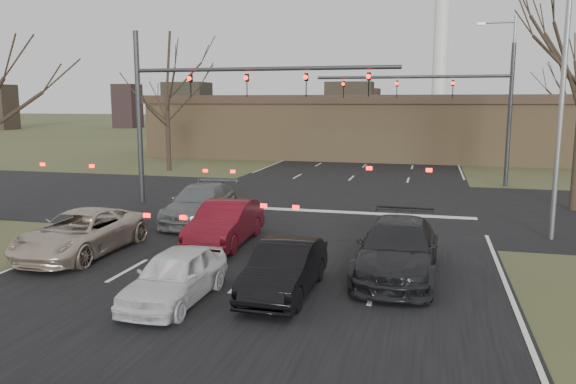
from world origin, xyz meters
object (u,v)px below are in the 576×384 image
(car_black_hatch, at_px, (285,269))
(car_red_ahead, at_px, (225,223))
(car_white_sedan, at_px, (175,276))
(car_charcoal_sedan, at_px, (398,249))
(car_silver_suv, at_px, (81,233))
(streetlight_right_near, at_px, (558,78))
(mast_arm_far, at_px, (458,98))
(streetlight_right_far, at_px, (508,89))
(building, at_px, (398,127))
(mast_arm_near, at_px, (204,95))
(car_grey_ahead, at_px, (201,204))

(car_black_hatch, height_order, car_red_ahead, car_red_ahead)
(car_white_sedan, xyz_separation_m, car_charcoal_sedan, (5.09, 3.39, 0.12))
(car_silver_suv, bearing_deg, streetlight_right_near, 21.77)
(mast_arm_far, xyz_separation_m, car_black_hatch, (-4.84, -20.72, -4.36))
(mast_arm_far, distance_m, streetlight_right_far, 5.12)
(streetlight_right_near, distance_m, car_black_hatch, 11.83)
(streetlight_right_near, bearing_deg, building, 103.69)
(building, xyz_separation_m, streetlight_right_far, (7.32, -11.00, 2.92))
(car_silver_suv, relative_size, car_charcoal_sedan, 0.95)
(streetlight_right_near, distance_m, car_silver_suv, 16.49)
(streetlight_right_far, relative_size, car_charcoal_sedan, 1.90)
(car_white_sedan, distance_m, car_red_ahead, 5.56)
(car_black_hatch, bearing_deg, streetlight_right_far, 73.06)
(mast_arm_near, distance_m, car_silver_suv, 9.80)
(streetlight_right_near, xyz_separation_m, car_white_sedan, (-9.91, -8.89, -4.94))
(mast_arm_near, bearing_deg, car_red_ahead, -62.31)
(streetlight_right_far, xyz_separation_m, car_black_hatch, (-7.98, -24.72, -4.93))
(mast_arm_far, relative_size, car_red_ahead, 2.51)
(car_grey_ahead, bearing_deg, streetlight_right_near, -2.94)
(streetlight_right_far, bearing_deg, car_charcoal_sedan, -103.31)
(streetlight_right_far, relative_size, car_silver_suv, 1.99)
(building, relative_size, mast_arm_far, 3.81)
(streetlight_right_near, distance_m, streetlight_right_far, 17.01)
(mast_arm_far, distance_m, car_charcoal_sedan, 19.10)
(streetlight_right_far, height_order, car_white_sedan, streetlight_right_far)
(streetlight_right_far, height_order, car_charcoal_sedan, streetlight_right_far)
(mast_arm_near, bearing_deg, car_white_sedan, -70.81)
(building, relative_size, car_charcoal_sedan, 8.04)
(building, height_order, car_silver_suv, building)
(car_grey_ahead, bearing_deg, car_silver_suv, -111.57)
(mast_arm_far, distance_m, car_white_sedan, 23.48)
(car_white_sedan, xyz_separation_m, car_grey_ahead, (-3.01, 8.65, 0.10))
(building, bearing_deg, streetlight_right_near, -76.31)
(streetlight_right_far, bearing_deg, car_grey_ahead, -127.90)
(mast_arm_near, relative_size, car_charcoal_sedan, 2.30)
(car_white_sedan, distance_m, car_grey_ahead, 9.16)
(streetlight_right_near, height_order, car_black_hatch, streetlight_right_near)
(streetlight_right_far, xyz_separation_m, car_grey_ahead, (-13.43, -17.24, -4.84))
(building, distance_m, car_red_ahead, 31.69)
(building, distance_m, car_grey_ahead, 28.96)
(car_white_sedan, relative_size, car_red_ahead, 0.85)
(mast_arm_far, relative_size, car_silver_suv, 2.22)
(car_charcoal_sedan, bearing_deg, car_silver_suv, -177.25)
(car_charcoal_sedan, bearing_deg, mast_arm_near, 138.68)
(streetlight_right_near, xyz_separation_m, car_silver_suv, (-14.66, -5.74, -4.89))
(streetlight_right_near, height_order, car_charcoal_sedan, streetlight_right_near)
(mast_arm_near, xyz_separation_m, car_silver_suv, (-0.61, -8.74, -4.38))
(mast_arm_near, relative_size, car_red_ahead, 2.74)
(car_grey_ahead, relative_size, car_red_ahead, 1.16)
(building, relative_size, car_red_ahead, 9.57)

